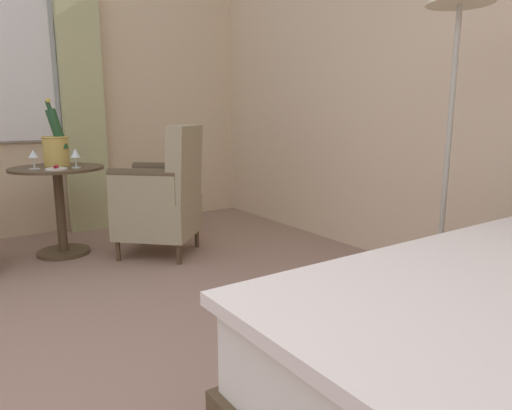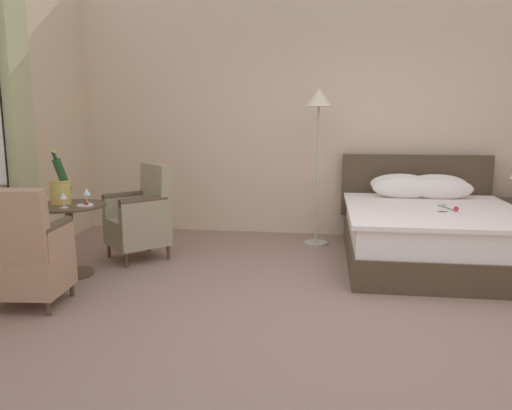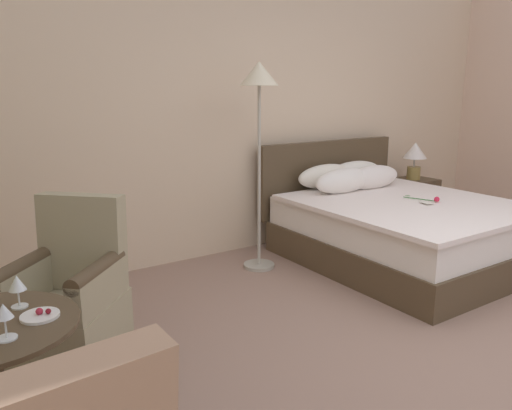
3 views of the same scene
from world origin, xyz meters
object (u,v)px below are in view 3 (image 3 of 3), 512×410
Objects in this scene: bed at (394,225)px; wine_glass_near_edge at (17,285)px; armchair_by_window at (70,298)px; snack_plate at (40,315)px; wine_glass_near_bucket at (4,314)px; bedside_lamp at (415,155)px; floor_lamp_brass at (259,99)px; nightstand at (411,202)px.

wine_glass_near_edge is at bearing -165.82° from bed.
armchair_by_window reaches higher than wine_glass_near_edge.
wine_glass_near_edge is 0.93× the size of snack_plate.
wine_glass_near_bucket is 0.98× the size of wine_glass_near_edge.
bedside_lamp reaches higher than wine_glass_near_bucket.
bed reaches higher than armchair_by_window.
wine_glass_near_edge is (-3.32, -0.84, 0.45)m from bed.
snack_plate is (-2.09, -1.51, -0.80)m from floor_lamp_brass.
floor_lamp_brass is 11.77× the size of snack_plate.
nightstand is 3.85× the size of wine_glass_near_edge.
wine_glass_near_bucket is (-4.52, -1.82, 0.51)m from nightstand.
armchair_by_window reaches higher than bedside_lamp.
floor_lamp_brass reaches higher than bed.
snack_plate is (0.05, -0.15, -0.09)m from wine_glass_near_edge.
wine_glass_near_bucket is (-3.40, -1.11, 0.44)m from bed.
wine_glass_near_bucket is (-4.52, -1.82, -0.05)m from bedside_lamp.
floor_lamp_brass is (-1.17, 0.53, 1.15)m from bed.
floor_lamp_brass reaches higher than nightstand.
armchair_by_window is at bearing 68.97° from snack_plate.
bedside_lamp is 3.07× the size of wine_glass_near_bucket.
bed is 1.33m from nightstand.
nightstand is 1.28× the size of bedside_lamp.
wine_glass_near_bucket is 0.14× the size of armchair_by_window.
wine_glass_near_bucket is at bearing -161.94° from bed.
floor_lamp_brass is at bearing 155.82° from bed.
nightstand is 4.24m from armchair_by_window.
armchair_by_window is (0.41, 0.82, -0.33)m from wine_glass_near_bucket.
bed is at bearing -147.50° from bedside_lamp.
wine_glass_near_edge is 0.14× the size of armchair_by_window.
wine_glass_near_bucket reaches higher than nightstand.
bed reaches higher than wine_glass_near_edge.
bedside_lamp is 3.01× the size of wine_glass_near_edge.
snack_plate is (-4.38, -1.70, -0.14)m from bedside_lamp.
wine_glass_near_edge is (-4.44, -1.55, 0.51)m from nightstand.
nightstand is at bearing 21.20° from snack_plate.
armchair_by_window is (-4.12, -1.01, 0.17)m from nightstand.
floor_lamp_brass is (-2.29, -0.19, 1.22)m from nightstand.
floor_lamp_brass reaches higher than wine_glass_near_edge.
bedside_lamp is at bearing 32.50° from bed.
bedside_lamp is at bearing 13.75° from armchair_by_window.
floor_lamp_brass reaches higher than bedside_lamp.
bedside_lamp is at bearing 21.95° from wine_glass_near_bucket.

